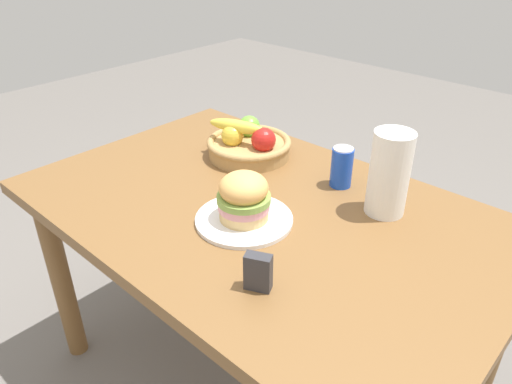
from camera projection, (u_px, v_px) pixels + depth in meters
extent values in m
plane|color=slate|center=(259.00, 380.00, 1.76)|extent=(8.00, 8.00, 0.00)
cube|color=brown|center=(260.00, 211.00, 1.40)|extent=(1.40, 0.90, 0.04)
cylinder|color=brown|center=(61.00, 278.00, 1.71)|extent=(0.07, 0.07, 0.71)
cylinder|color=brown|center=(213.00, 200.00, 2.18)|extent=(0.07, 0.07, 0.71)
cylinder|color=brown|center=(493.00, 343.00, 1.46)|extent=(0.07, 0.07, 0.71)
cylinder|color=white|center=(244.00, 219.00, 1.31)|extent=(0.27, 0.27, 0.01)
cylinder|color=#E5BC75|center=(244.00, 213.00, 1.30)|extent=(0.13, 0.13, 0.03)
cylinder|color=pink|center=(244.00, 205.00, 1.29)|extent=(0.14, 0.14, 0.02)
cylinder|color=#84A84C|center=(244.00, 198.00, 1.28)|extent=(0.14, 0.14, 0.02)
ellipsoid|color=#EAAD5D|center=(244.00, 188.00, 1.26)|extent=(0.13, 0.13, 0.08)
cylinder|color=blue|center=(342.00, 168.00, 1.46)|extent=(0.07, 0.07, 0.12)
cylinder|color=silver|center=(344.00, 149.00, 1.43)|extent=(0.06, 0.06, 0.00)
cylinder|color=tan|center=(249.00, 149.00, 1.66)|extent=(0.28, 0.28, 0.05)
torus|color=tan|center=(249.00, 142.00, 1.65)|extent=(0.29, 0.29, 0.02)
sphere|color=red|center=(264.00, 140.00, 1.59)|extent=(0.08, 0.08, 0.08)
sphere|color=#6BAD38|center=(249.00, 127.00, 1.70)|extent=(0.08, 0.08, 0.08)
sphere|color=gold|center=(232.00, 135.00, 1.63)|extent=(0.08, 0.08, 0.08)
ellipsoid|color=yellow|center=(237.00, 126.00, 1.62)|extent=(0.21, 0.12, 0.05)
cylinder|color=white|center=(389.00, 174.00, 1.30)|extent=(0.11, 0.11, 0.24)
cube|color=#333338|center=(258.00, 272.00, 1.06)|extent=(0.07, 0.05, 0.09)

